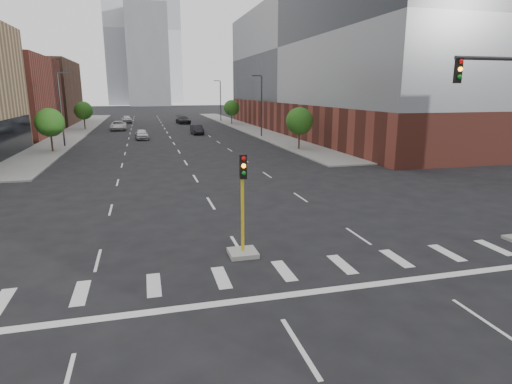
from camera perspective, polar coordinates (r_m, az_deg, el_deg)
name	(u,v)px	position (r m, az deg, el deg)	size (l,w,h in m)	color
sidewalk_left_far	(78,130)	(82.90, -22.59, 7.66)	(5.00, 92.00, 0.15)	gray
sidewalk_right_far	(243,126)	(84.27, -1.75, 8.74)	(5.00, 92.00, 0.15)	gray
building_left_far_b	(23,92)	(102.62, -28.66, 11.58)	(20.00, 24.00, 13.00)	brown
building_right_main	(346,65)	(75.71, 11.94, 16.22)	(24.00, 70.00, 22.00)	brown
tower_left	(129,31)	(229.62, -16.63, 19.90)	(22.00, 22.00, 70.00)	#B2B7BC
tower_right	(162,32)	(270.25, -12.41, 20.14)	(20.00, 20.00, 80.00)	#B2B7BC
tower_mid	(148,56)	(208.44, -14.24, 17.16)	(18.00, 18.00, 44.00)	slate
median_traffic_signal	(243,234)	(18.25, -1.76, -5.61)	(1.20, 1.20, 4.40)	#999993
streetlight_right_a	(261,103)	(65.21, 0.66, 11.73)	(1.60, 0.22, 9.07)	#2D2D30
streetlight_right_b	(220,99)	(99.38, -4.80, 12.26)	(1.60, 0.22, 9.07)	#2D2D30
streetlight_left	(62,106)	(58.68, -24.50, 10.37)	(1.60, 0.22, 9.07)	#2D2D30
tree_left_near	(50,122)	(53.94, -25.81, 8.35)	(3.20, 3.20, 4.85)	#382619
tree_left_far	(83,111)	(83.55, -22.02, 10.03)	(3.20, 3.20, 4.85)	#382619
tree_right_near	(299,121)	(51.19, 5.81, 9.39)	(3.20, 3.20, 4.85)	#382619
tree_right_far	(232,108)	(89.72, -3.27, 11.13)	(3.20, 3.20, 4.85)	#382619
car_near_left	(142,134)	(64.35, -15.00, 7.45)	(1.77, 4.40, 1.50)	silver
car_mid_right	(197,129)	(70.38, -7.89, 8.27)	(1.63, 4.68, 1.54)	black
car_far_left	(118,126)	(80.70, -17.86, 8.42)	(2.65, 5.76, 1.60)	silver
car_deep_right	(183,120)	(93.43, -9.70, 9.49)	(2.35, 5.78, 1.68)	black
car_distant	(127,119)	(98.39, -16.84, 9.29)	(1.95, 4.85, 1.65)	#B5B6BA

